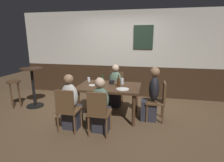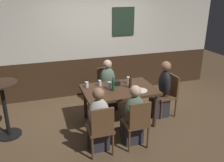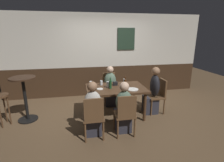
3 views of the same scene
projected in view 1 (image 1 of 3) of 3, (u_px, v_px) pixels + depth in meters
name	position (u px, v px, depth m)	size (l,w,h in m)	color
ground_plane	(109.00, 116.00, 4.23)	(12.00, 12.00, 0.00)	brown
wall_back	(121.00, 55.00, 5.49)	(6.40, 0.13, 2.60)	#3D2819
dining_table	(109.00, 89.00, 4.08)	(1.41, 0.94, 0.74)	#472D1C
chair_mid_far	(116.00, 86.00, 4.96)	(0.40, 0.40, 0.88)	brown
chair_mid_near	(99.00, 111.00, 3.27)	(0.40, 0.40, 0.88)	brown
chair_left_near	(67.00, 108.00, 3.40)	(0.40, 0.40, 0.88)	brown
chair_head_east	(159.00, 99.00, 3.89)	(0.40, 0.40, 0.88)	brown
person_mid_far	(115.00, 89.00, 4.81)	(0.34, 0.37, 1.12)	#2D2D38
person_mid_near	(101.00, 109.00, 3.44)	(0.34, 0.37, 1.09)	#2D2D38
person_left_near	(71.00, 106.00, 3.56)	(0.34, 0.37, 1.13)	#2D2D38
person_head_east	(151.00, 98.00, 3.92)	(0.37, 0.34, 1.20)	#2D2D38
highball_clear	(99.00, 80.00, 4.36)	(0.07, 0.07, 0.11)	silver
beer_glass_half	(102.00, 82.00, 4.12)	(0.08, 0.08, 0.14)	silver
pint_glass_stout	(89.00, 80.00, 4.42)	(0.07, 0.07, 0.11)	silver
beer_glass_tall	(122.00, 82.00, 4.18)	(0.07, 0.07, 0.14)	silver
beer_bottle_green	(102.00, 81.00, 4.00)	(0.06, 0.06, 0.27)	#194723
beer_bottle_brown	(119.00, 82.00, 3.97)	(0.06, 0.06, 0.26)	#42230F
plate_white_large	(123.00, 89.00, 3.77)	(0.27, 0.27, 0.01)	white
plate_white_small	(92.00, 85.00, 4.08)	(0.15, 0.15, 0.01)	white
condiment_caddy	(112.00, 82.00, 4.21)	(0.11, 0.09, 0.09)	black
side_bar_table	(33.00, 84.00, 4.68)	(0.56, 0.56, 1.05)	black
bar_stool	(14.00, 87.00, 4.64)	(0.34, 0.34, 0.72)	#513521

